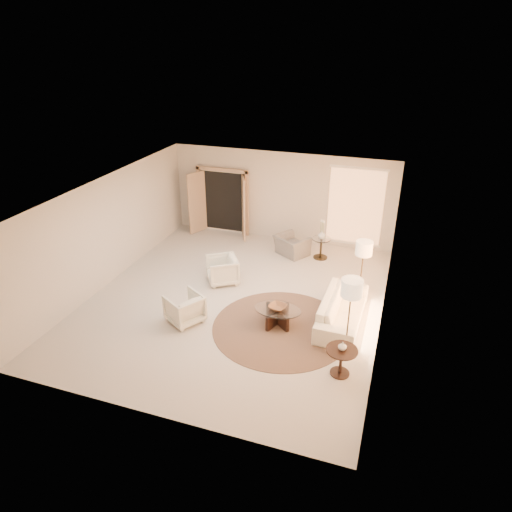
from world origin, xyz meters
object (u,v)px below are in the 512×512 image
(end_table, at_px, (341,357))
(floor_lamp_far, at_px, (351,292))
(side_vase, at_px, (322,235))
(armchair_right, at_px, (184,307))
(side_table, at_px, (321,246))
(end_vase, at_px, (342,346))
(accent_chair, at_px, (292,242))
(coffee_table, at_px, (277,314))
(armchair_left, at_px, (222,269))
(floor_lamp_near, at_px, (364,251))
(bowl, at_px, (278,307))
(sofa, at_px, (342,310))

(end_table, distance_m, floor_lamp_far, 1.28)
(floor_lamp_far, relative_size, side_vase, 7.49)
(floor_lamp_far, bearing_deg, armchair_right, -179.87)
(side_table, relative_size, end_vase, 3.66)
(accent_chair, relative_size, coffee_table, 0.68)
(end_table, bearing_deg, armchair_left, 143.41)
(armchair_left, distance_m, floor_lamp_far, 4.21)
(armchair_left, bearing_deg, floor_lamp_near, 59.33)
(bowl, bearing_deg, floor_lamp_near, 43.60)
(sofa, distance_m, armchair_right, 3.60)
(end_table, relative_size, end_vase, 3.59)
(accent_chair, bearing_deg, floor_lamp_near, 169.66)
(armchair_left, relative_size, side_table, 1.25)
(bowl, bearing_deg, end_vase, -37.26)
(coffee_table, distance_m, end_vase, 2.09)
(accent_chair, xyz_separation_m, bowl, (0.61, -3.61, 0.05))
(armchair_right, height_order, side_table, armchair_right)
(armchair_right, xyz_separation_m, floor_lamp_far, (3.68, 0.01, 1.10))
(floor_lamp_near, bearing_deg, armchair_left, -177.54)
(armchair_right, relative_size, floor_lamp_far, 0.43)
(coffee_table, relative_size, end_table, 2.17)
(bowl, bearing_deg, end_table, -37.26)
(end_vase, bearing_deg, end_table, 0.00)
(sofa, distance_m, floor_lamp_far, 1.62)
(armchair_right, distance_m, accent_chair, 4.42)
(coffee_table, bearing_deg, bowl, 0.00)
(coffee_table, distance_m, side_vase, 3.70)
(floor_lamp_near, bearing_deg, side_table, 123.12)
(accent_chair, height_order, bowl, accent_chair)
(side_table, bearing_deg, coffee_table, -94.06)
(floor_lamp_far, xyz_separation_m, bowl, (-1.63, 0.56, -1.03))
(side_table, xyz_separation_m, end_vase, (1.37, -4.90, 0.29))
(bowl, distance_m, end_vase, 2.06)
(floor_lamp_far, bearing_deg, end_table, -90.00)
(end_table, relative_size, side_vase, 2.65)
(side_vase, bearing_deg, end_vase, -74.35)
(armchair_left, relative_size, floor_lamp_far, 0.45)
(armchair_left, height_order, armchair_right, armchair_left)
(end_table, distance_m, floor_lamp_near, 2.97)
(floor_lamp_near, xyz_separation_m, bowl, (-1.63, -1.55, -0.94))
(coffee_table, xyz_separation_m, end_table, (1.63, -1.24, 0.15))
(sofa, xyz_separation_m, bowl, (-1.38, -0.55, 0.12))
(coffee_table, height_order, end_table, end_table)
(floor_lamp_near, bearing_deg, sofa, -104.25)
(sofa, relative_size, bowl, 5.83)
(side_table, bearing_deg, end_table, -74.35)
(end_table, xyz_separation_m, bowl, (-1.63, 1.24, 0.05))
(armchair_right, xyz_separation_m, coffee_table, (2.04, 0.57, -0.13))
(armchair_right, relative_size, side_table, 1.20)
(armchair_right, distance_m, end_table, 3.74)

